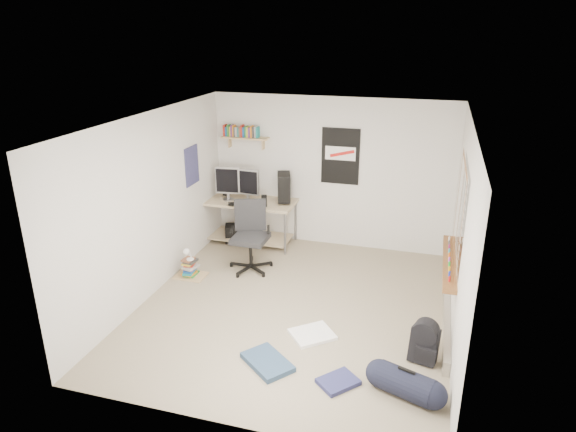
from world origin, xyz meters
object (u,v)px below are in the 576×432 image
(desk, at_px, (245,222))
(backpack, at_px, (424,345))
(office_chair, at_px, (250,240))
(book_stack, at_px, (190,267))
(duffel_bag, at_px, (405,384))

(desk, bearing_deg, backpack, -62.58)
(desk, bearing_deg, office_chair, -87.38)
(book_stack, bearing_deg, backpack, -18.47)
(duffel_bag, bearing_deg, backpack, 96.91)
(office_chair, distance_m, duffel_bag, 3.40)
(backpack, height_order, duffel_bag, duffel_bag)
(office_chair, distance_m, backpack, 3.12)
(office_chair, height_order, backpack, office_chair)
(duffel_bag, bearing_deg, book_stack, 171.07)
(office_chair, xyz_separation_m, backpack, (2.65, -1.62, -0.29))
(desk, distance_m, book_stack, 1.52)
(office_chair, height_order, duffel_bag, office_chair)
(desk, height_order, duffel_bag, desk)
(backpack, distance_m, duffel_bag, 0.68)
(desk, relative_size, duffel_bag, 3.01)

